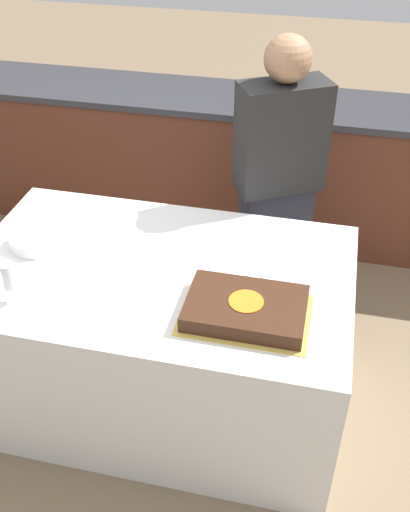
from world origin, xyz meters
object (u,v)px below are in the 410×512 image
Objects in this scene: cake at (246,309)px; plate_stack at (36,239)px; wine_glass at (9,277)px; person_cutting_cake at (277,188)px.

cake is 2.13× the size of plate_stack.
person_cutting_cake is at bearing 49.56° from wine_glass.
person_cutting_cake reaches higher than wine_glass.
person_cutting_cake reaches higher than cake.
plate_stack is 1.20m from person_cutting_cake.
cake is 0.91m from wine_glass.
person_cutting_cake is (0.90, 1.05, -0.09)m from wine_glass.
wine_glass is 1.39m from person_cutting_cake.
wine_glass is (-0.90, -0.12, 0.08)m from cake.
wine_glass reaches higher than cake.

